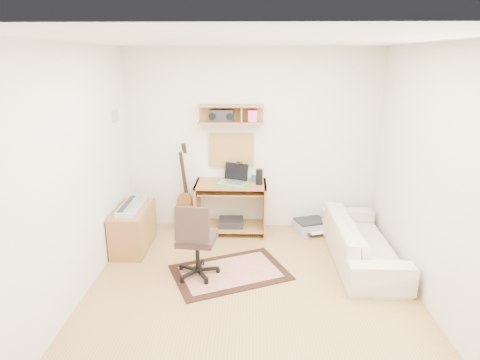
{
  "coord_description": "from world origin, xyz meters",
  "views": [
    {
      "loc": [
        -0.01,
        -3.78,
        2.46
      ],
      "look_at": [
        -0.15,
        1.05,
        1.0
      ],
      "focal_mm": 30.6,
      "sensor_mm": 36.0,
      "label": 1
    }
  ],
  "objects_px": {
    "desk": "(231,208)",
    "task_chair": "(197,239)",
    "sofa": "(363,234)",
    "cabinet": "(133,228)",
    "printer": "(310,225)"
  },
  "relations": [
    {
      "from": "desk",
      "to": "task_chair",
      "type": "xyz_separation_m",
      "value": [
        -0.33,
        -1.25,
        0.09
      ]
    },
    {
      "from": "desk",
      "to": "sofa",
      "type": "height_order",
      "value": "desk"
    },
    {
      "from": "task_chair",
      "to": "cabinet",
      "type": "height_order",
      "value": "task_chair"
    },
    {
      "from": "task_chair",
      "to": "cabinet",
      "type": "distance_m",
      "value": 1.22
    },
    {
      "from": "desk",
      "to": "cabinet",
      "type": "height_order",
      "value": "desk"
    },
    {
      "from": "task_chair",
      "to": "cabinet",
      "type": "bearing_deg",
      "value": 148.27
    },
    {
      "from": "desk",
      "to": "cabinet",
      "type": "bearing_deg",
      "value": -158.05
    },
    {
      "from": "desk",
      "to": "cabinet",
      "type": "relative_size",
      "value": 1.11
    },
    {
      "from": "cabinet",
      "to": "printer",
      "type": "xyz_separation_m",
      "value": [
        2.44,
        0.59,
        -0.19
      ]
    },
    {
      "from": "sofa",
      "to": "cabinet",
      "type": "bearing_deg",
      "value": 84.35
    },
    {
      "from": "desk",
      "to": "printer",
      "type": "bearing_deg",
      "value": 3.44
    },
    {
      "from": "sofa",
      "to": "task_chair",
      "type": "bearing_deg",
      "value": 102.44
    },
    {
      "from": "desk",
      "to": "cabinet",
      "type": "distance_m",
      "value": 1.38
    },
    {
      "from": "desk",
      "to": "task_chair",
      "type": "relative_size",
      "value": 1.08
    },
    {
      "from": "desk",
      "to": "printer",
      "type": "relative_size",
      "value": 2.33
    }
  ]
}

